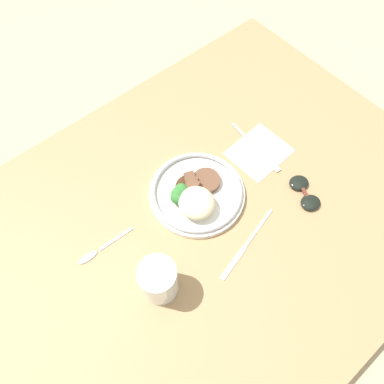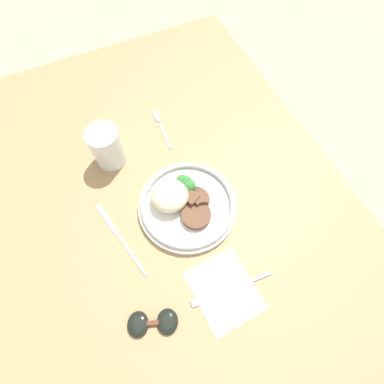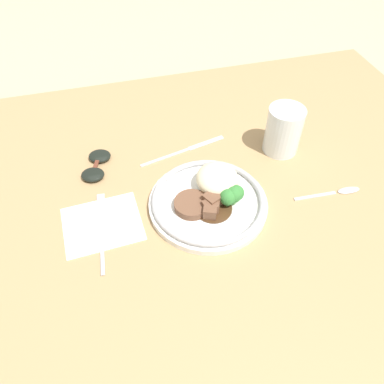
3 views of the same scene
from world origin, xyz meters
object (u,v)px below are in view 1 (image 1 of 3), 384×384
(knife, at_px, (246,246))
(sunglasses, at_px, (305,193))
(plate, at_px, (196,194))
(juice_glass, at_px, (159,281))
(fork, at_px, (260,151))
(spoon, at_px, (95,253))

(knife, relative_size, sunglasses, 1.84)
(plate, relative_size, sunglasses, 2.08)
(juice_glass, height_order, fork, juice_glass)
(plate, xyz_separation_m, sunglasses, (-0.22, 0.17, -0.01))
(knife, relative_size, spoon, 1.45)
(juice_glass, height_order, knife, juice_glass)
(fork, distance_m, sunglasses, 0.17)
(juice_glass, bearing_deg, spoon, -67.30)
(fork, height_order, knife, fork)
(knife, bearing_deg, sunglasses, 168.12)
(juice_glass, relative_size, knife, 0.52)
(knife, bearing_deg, fork, -155.11)
(juice_glass, distance_m, fork, 0.45)
(knife, bearing_deg, spoon, -50.52)
(fork, bearing_deg, knife, -47.47)
(juice_glass, xyz_separation_m, knife, (-0.22, 0.05, -0.05))
(juice_glass, xyz_separation_m, fork, (-0.43, -0.12, -0.05))
(knife, xyz_separation_m, spoon, (0.28, -0.22, 0.00))
(knife, bearing_deg, plate, -101.39)
(juice_glass, xyz_separation_m, sunglasses, (-0.43, 0.05, -0.04))
(plate, distance_m, spoon, 0.28)
(plate, height_order, fork, plate)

